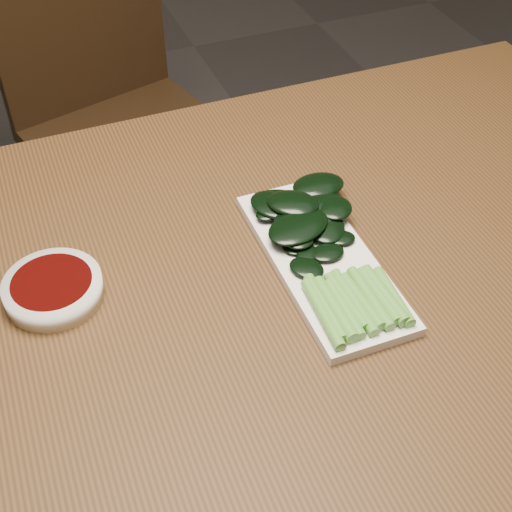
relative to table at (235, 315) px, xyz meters
The scene contains 5 objects.
table is the anchor object (origin of this frame).
chair_far 0.89m from the table, 88.69° to the left, with size 0.51×0.51×0.89m.
sauce_bowl 0.24m from the table, 166.89° to the left, with size 0.12×0.12×0.03m.
serving_plate 0.14m from the table, 10.06° to the right, with size 0.12×0.30×0.01m.
gai_lan 0.15m from the table, ahead, with size 0.15×0.30×0.03m.
Camera 1 is at (-0.21, -0.59, 1.39)m, focal length 50.00 mm.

